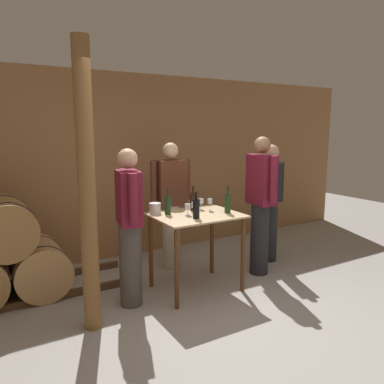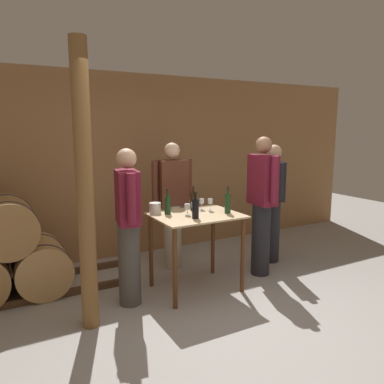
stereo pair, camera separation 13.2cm
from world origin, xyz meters
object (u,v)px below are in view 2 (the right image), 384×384
wine_bottle_left (195,208)px  wine_glass_near_right (202,202)px  wine_glass_near_center (194,205)px  wine_glass_far_side (210,202)px  wooden_post (85,190)px  person_visitor_near_door (172,203)px  wine_bottle_right (228,203)px  wine_glass_near_left (187,207)px  person_visitor_bearded (262,203)px  ice_bucket (155,208)px  person_visitor_with_scarf (272,201)px  person_host (128,224)px  wine_bottle_center (193,201)px  wine_bottle_far_left (168,205)px

wine_bottle_left → wine_glass_near_right: (0.29, 0.36, -0.01)m
wine_glass_near_center → wine_glass_near_right: size_ratio=0.97×
wine_glass_near_right → wine_glass_far_side: (0.06, -0.10, 0.01)m
wooden_post → person_visitor_near_door: size_ratio=1.57×
wine_bottle_right → wine_glass_near_right: (-0.17, 0.31, -0.02)m
wine_glass_near_left → person_visitor_near_door: size_ratio=0.08×
wooden_post → person_visitor_bearded: 2.34m
wine_glass_near_left → person_visitor_near_door: bearing=76.9°
wine_glass_near_center → ice_bucket: (-0.40, 0.23, -0.03)m
wine_glass_near_left → person_visitor_bearded: (1.08, -0.02, -0.05)m
wine_bottle_left → wine_glass_near_left: bearing=91.4°
wooden_post → wine_bottle_right: size_ratio=8.56×
person_visitor_near_door → wine_bottle_left: bearing=-100.4°
wine_bottle_right → person_visitor_with_scarf: size_ratio=0.19×
wine_bottle_left → wine_glass_far_side: wine_bottle_left is taller
wooden_post → person_host: size_ratio=1.58×
wooden_post → wine_bottle_right: bearing=4.6°
wine_bottle_center → wine_bottle_far_left: bearing=-175.5°
wine_bottle_center → person_visitor_near_door: person_visitor_near_door is taller
wine_glass_far_side → person_host: size_ratio=0.09×
person_host → wine_glass_near_center: bearing=2.9°
wooden_post → wine_glass_near_left: size_ratio=20.35×
wooden_post → wine_bottle_far_left: 1.17m
wine_glass_near_left → wine_glass_near_center: bearing=17.2°
wine_bottle_right → person_visitor_with_scarf: 1.16m
wine_bottle_left → wine_glass_near_center: size_ratio=2.25×
wine_bottle_right → wine_glass_far_side: bearing=118.0°
person_visitor_bearded → wine_bottle_far_left: bearing=172.2°
wine_bottle_center → wine_bottle_right: size_ratio=0.94×
wine_bottle_right → person_visitor_near_door: bearing=107.5°
wine_bottle_center → person_visitor_bearded: (0.90, -0.20, -0.07)m
wine_glass_near_center → wine_bottle_center: bearing=64.9°
ice_bucket → person_visitor_with_scarf: 1.82m
wine_bottle_far_left → wine_glass_far_side: wine_bottle_far_left is taller
wine_bottle_far_left → person_visitor_near_door: bearing=59.8°
person_visitor_with_scarf → person_visitor_bearded: (-0.45, -0.32, 0.07)m
person_visitor_with_scarf → person_visitor_near_door: (-1.35, 0.46, 0.02)m
wooden_post → person_host: bearing=28.3°
wine_glass_near_center → wine_glass_far_side: size_ratio=0.90×
wine_bottle_left → wine_bottle_far_left: bearing=118.3°
wine_bottle_center → wooden_post: bearing=-161.8°
wine_glass_near_left → person_host: person_host is taller
ice_bucket → wine_bottle_left: bearing=-56.3°
wine_glass_far_side → person_visitor_near_door: 0.73m
wine_glass_near_center → person_visitor_bearded: 0.97m
wine_bottle_left → wooden_post: bearing=-175.7°
wine_bottle_right → person_visitor_near_door: 0.96m
wine_glass_near_center → person_host: person_host is taller
wine_bottle_right → wine_glass_near_right: size_ratio=2.32×
wine_bottle_right → wine_glass_far_side: wine_bottle_right is taller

